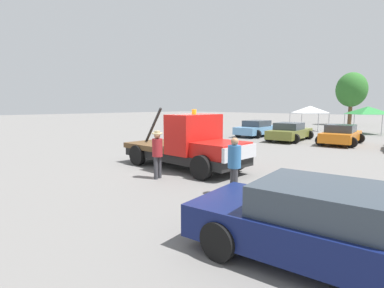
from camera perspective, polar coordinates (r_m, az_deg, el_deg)
The scene contains 12 objects.
ground_plane at distance 12.65m, azimuth -1.65°, elevation -4.52°, with size 160.00×160.00×0.00m, color slate.
tow_truck at distance 12.24m, azimuth -0.50°, elevation -0.39°, with size 5.72×2.33×2.51m.
foreground_car at distance 5.52m, azimuth 25.44°, elevation -14.21°, with size 5.07×2.58×1.34m.
person_near_truck at distance 8.69m, azimuth 8.06°, elevation -3.49°, with size 0.38×0.38×1.70m.
person_at_hood at distance 10.68m, azimuth -6.61°, elevation -1.26°, with size 0.38×0.38×1.72m.
parked_car_skyblue at distance 25.87m, azimuth 12.41°, elevation 2.90°, with size 2.49×4.84×1.34m.
parked_car_olive at distance 23.26m, azimuth 18.11°, elevation 2.22°, with size 2.87×5.08×1.34m.
parked_car_orange at distance 22.21m, azimuth 26.47°, elevation 1.56°, with size 2.74×4.37×1.34m.
canopy_tent_white at distance 33.10m, azimuth 21.55°, elevation 6.15°, with size 2.96×2.96×2.53m.
canopy_tent_green at distance 31.54m, azimuth 30.49°, elevation 5.55°, with size 3.02×3.02×2.50m.
tree_center at distance 44.58m, azimuth 28.11°, elevation 9.09°, with size 3.81×3.81×6.81m.
traffic_cone at distance 17.45m, azimuth 2.55°, elevation -0.36°, with size 0.40×0.40×0.55m.
Camera 1 is at (8.77, -8.73, 2.62)m, focal length 28.00 mm.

